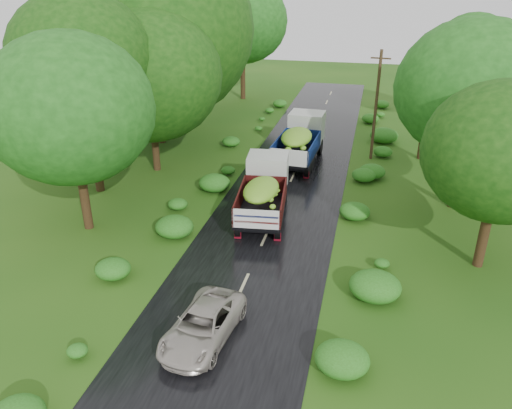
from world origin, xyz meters
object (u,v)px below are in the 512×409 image
(truck_far, at_px, (301,138))
(car, at_px, (203,325))
(truck_near, at_px, (264,188))
(utility_pole, at_px, (376,105))

(truck_far, distance_m, car, 18.55)
(truck_near, distance_m, utility_pole, 11.54)
(truck_near, relative_size, utility_pole, 0.90)
(truck_far, distance_m, utility_pole, 5.32)
(truck_far, relative_size, car, 1.65)
(truck_near, xyz_separation_m, car, (0.09, -10.08, -0.90))
(car, height_order, utility_pole, utility_pole)
(truck_near, relative_size, truck_far, 0.95)
(car, xyz_separation_m, utility_pole, (5.13, 20.12, 3.11))
(truck_near, height_order, utility_pole, utility_pole)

